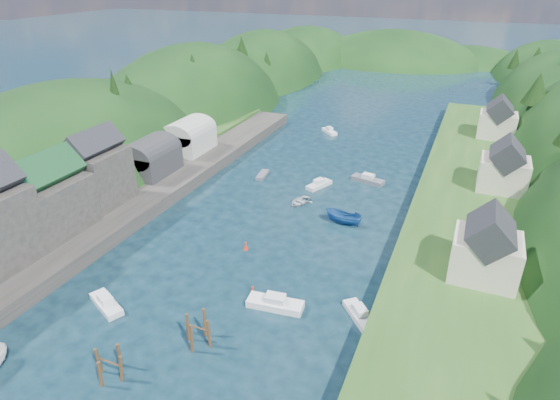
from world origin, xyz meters
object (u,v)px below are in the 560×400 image
at_px(piling_cluster_near, 110,367).
at_px(piling_cluster_far, 198,332).
at_px(channel_buoy_near, 253,291).
at_px(channel_buoy_far, 246,246).

distance_m(piling_cluster_near, piling_cluster_far, 8.45).
bearing_deg(piling_cluster_near, channel_buoy_near, 67.13).
bearing_deg(channel_buoy_near, piling_cluster_far, -99.49).
distance_m(piling_cluster_far, channel_buoy_near, 9.24).
bearing_deg(channel_buoy_far, channel_buoy_near, -58.66).
height_order(piling_cluster_near, channel_buoy_far, piling_cluster_near).
xyz_separation_m(piling_cluster_near, channel_buoy_far, (1.65, 24.01, -0.65)).
distance_m(channel_buoy_near, channel_buoy_far, 9.63).
height_order(piling_cluster_near, channel_buoy_near, piling_cluster_near).
bearing_deg(channel_buoy_far, piling_cluster_near, -93.92).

